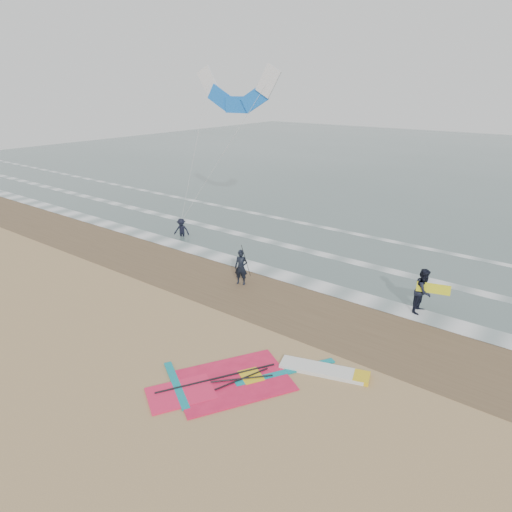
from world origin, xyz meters
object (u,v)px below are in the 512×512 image
Objects in this scene: windsurf_rig at (257,379)px; surf_kite at (237,93)px; person_wading at (181,225)px; person_standing at (241,267)px; person_walking at (423,291)px.

windsurf_rig is 0.67× the size of surf_kite.
person_standing is at bearing -48.61° from person_wading.
windsurf_rig is 3.53× the size of person_standing.
surf_kite reaches higher than person_walking.
surf_kite is (2.13, 2.96, 7.64)m from person_wading.
windsurf_rig is 15.36m from person_wading.
windsurf_rig is at bearing -59.72° from person_wading.
person_walking is (7.73, 2.39, 0.11)m from person_standing.
person_wading is (-15.17, 0.87, -0.20)m from person_walking.
surf_kite is at bearing 29.27° from person_wading.
surf_kite reaches higher than person_wading.
person_walking is at bearing -4.00° from person_standing.
person_wading is at bearing -125.78° from surf_kite.
person_walking reaches higher than windsurf_rig.
surf_kite is at bearing 109.30° from person_standing.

